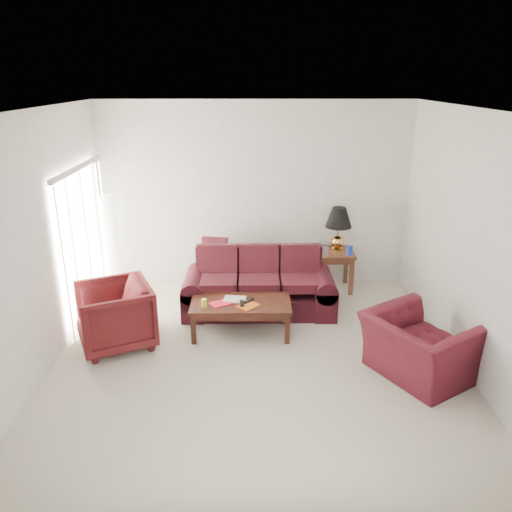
% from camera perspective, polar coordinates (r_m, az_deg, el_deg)
% --- Properties ---
extents(floor, '(5.00, 5.00, 0.00)m').
position_cam_1_polar(floor, '(6.40, 0.07, -11.52)').
color(floor, beige).
rests_on(floor, ground).
extents(blinds, '(0.10, 2.00, 2.16)m').
position_cam_1_polar(blinds, '(7.50, -18.85, 1.33)').
color(blinds, silver).
rests_on(blinds, ground).
extents(sofa, '(2.27, 1.06, 0.91)m').
position_cam_1_polar(sofa, '(7.38, 0.34, -3.05)').
color(sofa, black).
rests_on(sofa, ground).
extents(throw_pillow, '(0.43, 0.27, 0.42)m').
position_cam_1_polar(throw_pillow, '(8.02, -4.76, 0.73)').
color(throw_pillow, black).
rests_on(throw_pillow, sofa).
extents(end_table, '(0.63, 0.63, 0.66)m').
position_cam_1_polar(end_table, '(8.29, 8.87, -1.60)').
color(end_table, '#57291D').
rests_on(end_table, ground).
extents(table_lamp, '(0.52, 0.52, 0.71)m').
position_cam_1_polar(table_lamp, '(8.13, 9.37, 3.06)').
color(table_lamp, '#CC893F').
rests_on(table_lamp, end_table).
extents(clock, '(0.14, 0.05, 0.14)m').
position_cam_1_polar(clock, '(7.95, 7.77, 0.56)').
color(clock, silver).
rests_on(clock, end_table).
extents(blue_canister, '(0.11, 0.11, 0.14)m').
position_cam_1_polar(blue_canister, '(8.03, 10.67, 0.61)').
color(blue_canister, '#1C35B7').
rests_on(blue_canister, end_table).
extents(picture_frame, '(0.17, 0.20, 0.05)m').
position_cam_1_polar(picture_frame, '(8.33, 7.70, 1.58)').
color(picture_frame, silver).
rests_on(picture_frame, end_table).
extents(floor_lamp, '(0.33, 0.33, 1.65)m').
position_cam_1_polar(floor_lamp, '(8.15, -16.14, 1.16)').
color(floor_lamp, silver).
rests_on(floor_lamp, ground).
extents(armchair_left, '(1.22, 1.20, 0.84)m').
position_cam_1_polar(armchair_left, '(6.73, -15.87, -6.56)').
color(armchair_left, '#400E11').
rests_on(armchair_left, ground).
extents(armchair_right, '(1.44, 1.48, 0.74)m').
position_cam_1_polar(armchair_right, '(6.18, 18.13, -9.88)').
color(armchair_right, '#420F17').
rests_on(armchair_right, ground).
extents(coffee_table, '(1.47, 0.98, 0.47)m').
position_cam_1_polar(coffee_table, '(6.84, -1.73, -7.05)').
color(coffee_table, black).
rests_on(coffee_table, ground).
extents(magazine_red, '(0.32, 0.30, 0.01)m').
position_cam_1_polar(magazine_red, '(6.69, -4.06, -5.43)').
color(magazine_red, red).
rests_on(magazine_red, coffee_table).
extents(magazine_white, '(0.32, 0.25, 0.02)m').
position_cam_1_polar(magazine_white, '(6.80, -2.44, -4.95)').
color(magazine_white, white).
rests_on(magazine_white, coffee_table).
extents(magazine_orange, '(0.33, 0.34, 0.02)m').
position_cam_1_polar(magazine_orange, '(6.61, -0.93, -5.69)').
color(magazine_orange, '#C85517').
rests_on(magazine_orange, coffee_table).
extents(remote_a, '(0.06, 0.18, 0.02)m').
position_cam_1_polar(remote_a, '(6.63, -1.62, -5.41)').
color(remote_a, black).
rests_on(remote_a, coffee_table).
extents(remote_b, '(0.15, 0.17, 0.02)m').
position_cam_1_polar(remote_b, '(6.71, -0.90, -5.11)').
color(remote_b, black).
rests_on(remote_b, coffee_table).
extents(yellow_glass, '(0.09, 0.09, 0.12)m').
position_cam_1_polar(yellow_glass, '(6.59, -5.95, -5.39)').
color(yellow_glass, '#FCFF38').
rests_on(yellow_glass, coffee_table).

